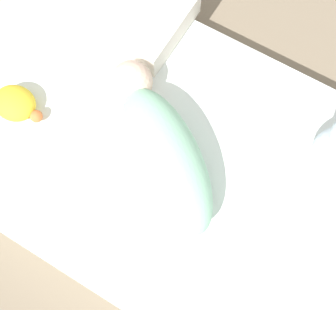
{
  "coord_description": "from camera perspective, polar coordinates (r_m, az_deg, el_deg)",
  "views": [
    {
      "loc": [
        0.25,
        -0.43,
        1.46
      ],
      "look_at": [
        0.01,
        -0.02,
        0.18
      ],
      "focal_mm": 50.0,
      "sensor_mm": 36.0,
      "label": 1
    }
  ],
  "objects": [
    {
      "name": "ground_plane",
      "position": [
        1.54,
        0.2,
        -1.38
      ],
      "size": [
        12.0,
        12.0,
        0.0
      ],
      "primitive_type": "plane",
      "color": "#7A6B56"
    },
    {
      "name": "bed_mattress",
      "position": [
        1.48,
        0.21,
        -0.59
      ],
      "size": [
        1.57,
        0.91,
        0.13
      ],
      "color": "white",
      "rests_on": "ground_plane"
    },
    {
      "name": "swaddled_baby",
      "position": [
        1.33,
        -0.79,
        0.77
      ],
      "size": [
        0.53,
        0.44,
        0.18
      ],
      "rotation": [
        0.0,
        0.0,
        2.51
      ],
      "color": "#99D6B2",
      "rests_on": "bed_mattress"
    },
    {
      "name": "pillow",
      "position": [
        1.6,
        -3.66,
        16.65
      ],
      "size": [
        0.31,
        0.3,
        0.09
      ],
      "color": "white",
      "rests_on": "bed_mattress"
    },
    {
      "name": "turtle_plush",
      "position": [
        1.51,
        -18.06,
        5.97
      ],
      "size": [
        0.17,
        0.12,
        0.08
      ],
      "color": "yellow",
      "rests_on": "bed_mattress"
    }
  ]
}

